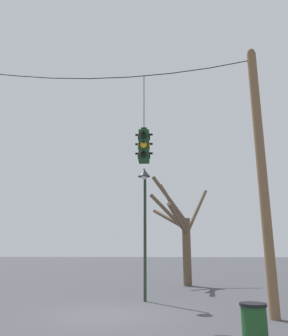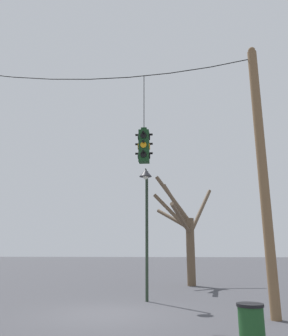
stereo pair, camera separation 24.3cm
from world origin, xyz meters
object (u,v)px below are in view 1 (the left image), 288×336
utility_pole_right (262,171)px  bare_tree (181,231)px  traffic_light_over_intersection (144,146)px  trash_bin (255,326)px  street_lamp (144,200)px

utility_pole_right → bare_tree: size_ratio=1.40×
traffic_light_over_intersection → trash_bin: bearing=-51.1°
trash_bin → traffic_light_over_intersection: bearing=128.9°
traffic_light_over_intersection → trash_bin: 6.22m
traffic_light_over_intersection → street_lamp: traffic_light_over_intersection is taller
trash_bin → street_lamp: bearing=114.0°
bare_tree → trash_bin: size_ratio=7.22×
utility_pole_right → trash_bin: utility_pole_right is taller
utility_pole_right → street_lamp: (-3.94, 2.89, -0.44)m
traffic_light_over_intersection → street_lamp: 3.20m
traffic_light_over_intersection → bare_tree: (1.54, 9.27, -2.24)m
traffic_light_over_intersection → bare_tree: size_ratio=0.50×
traffic_light_over_intersection → utility_pole_right: bearing=-0.0°
utility_pole_right → trash_bin: bearing=-113.3°
trash_bin → utility_pole_right: bearing=66.7°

